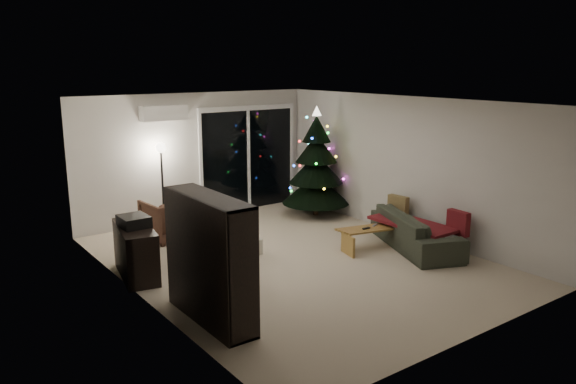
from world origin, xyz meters
name	(u,v)px	position (x,y,z in m)	size (l,w,h in m)	color
room	(265,179)	(0.46, 1.49, 1.02)	(6.50, 7.51, 2.60)	beige
bookshelf	(195,262)	(-2.25, -1.06, 0.77)	(0.39, 1.55, 1.55)	black
media_cabinet	(136,251)	(-2.25, 0.86, 0.38)	(0.45, 1.21, 0.75)	black
stereo	(134,221)	(-2.25, 0.86, 0.83)	(0.38, 0.45, 0.16)	black
armchair	(168,219)	(-1.11, 2.23, 0.37)	(0.78, 0.80, 0.73)	brown
ottoman	(209,244)	(-1.02, 0.91, 0.24)	(0.53, 0.53, 0.48)	white
cardboard_box_a	(229,268)	(-1.21, -0.04, 0.16)	(0.44, 0.33, 0.31)	beige
cardboard_box_b	(248,247)	(-0.42, 0.68, 0.13)	(0.37, 0.28, 0.26)	beige
side_table	(212,209)	(0.11, 2.86, 0.22)	(0.36, 0.36, 0.44)	black
floor_lamp	(163,187)	(-0.86, 2.98, 0.78)	(0.25, 0.25, 1.55)	black
sofa	(416,231)	(2.05, -0.69, 0.30)	(2.06, 0.81, 0.60)	#3E4436
sofa_throw	(412,224)	(1.95, -0.69, 0.44)	(0.64, 1.49, 0.05)	maroon
cushion_a	(398,207)	(2.30, -0.04, 0.55)	(0.12, 0.40, 0.40)	olive
cushion_b	(458,223)	(2.30, -1.34, 0.55)	(0.12, 0.40, 0.40)	maroon
coffee_table	(372,238)	(1.43, -0.29, 0.18)	(1.16, 0.41, 0.37)	#A88239
remote_a	(366,228)	(1.28, -0.29, 0.38)	(0.15, 0.04, 0.02)	black
remote_b	(375,225)	(1.53, -0.24, 0.38)	(0.14, 0.04, 0.02)	slate
christmas_tree	(316,162)	(2.03, 1.96, 1.11)	(1.38, 1.38, 2.23)	black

